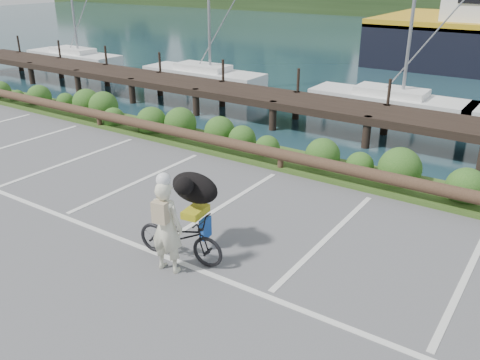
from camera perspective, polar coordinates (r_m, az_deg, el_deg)
name	(u,v)px	position (r m, az deg, el deg)	size (l,w,h in m)	color
ground	(164,242)	(10.18, -8.53, -6.91)	(72.00, 72.00, 0.00)	#545356
vegetation_strip	(293,161)	(14.11, 5.97, 2.13)	(34.00, 1.60, 0.10)	#3D5B21
log_rail	(280,170)	(13.55, 4.55, 1.07)	(32.00, 0.30, 0.60)	#443021
bicycle	(180,237)	(9.38, -6.73, -6.33)	(0.61, 1.76, 0.92)	black
cyclist	(166,227)	(8.89, -8.27, -5.22)	(0.63, 0.41, 1.72)	beige
dog	(195,188)	(9.47, -5.11, -0.87)	(1.01, 0.49, 0.58)	black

